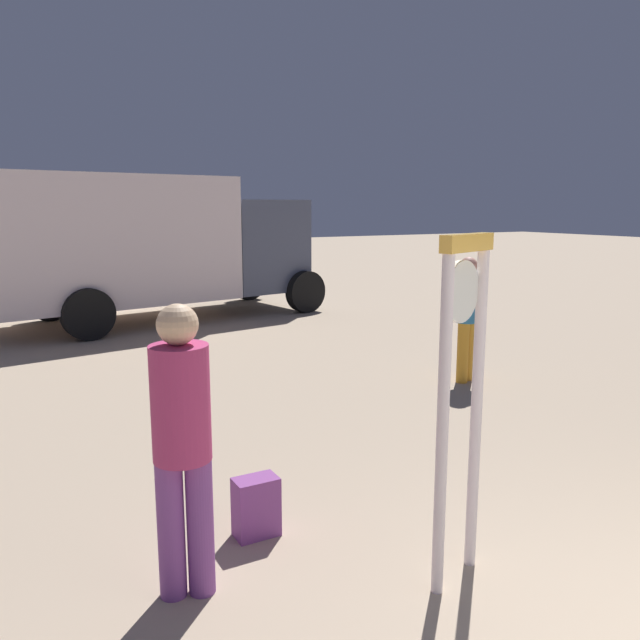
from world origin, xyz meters
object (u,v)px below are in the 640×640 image
object	(u,v)px
person_distant	(467,313)
box_truck_near	(145,242)
person_near_clock	(182,438)
backpack	(256,507)
standing_clock	(461,375)
box_truck_far	(66,227)

from	to	relation	value
person_distant	box_truck_near	xyz separation A→B (m)	(-2.54, 6.55, 0.65)
person_near_clock	backpack	bearing A→B (deg)	34.80
box_truck_near	person_near_clock	bearing A→B (deg)	-102.53
standing_clock	person_distant	xyz separation A→B (m)	(3.11, 3.40, -0.38)
box_truck_far	backpack	bearing A→B (deg)	-93.53
backpack	person_distant	bearing A→B (deg)	30.39
person_near_clock	backpack	size ratio (longest dim) A/B	4.13
person_distant	box_truck_near	bearing A→B (deg)	111.21
backpack	box_truck_near	xyz separation A→B (m)	(1.44, 8.88, 1.36)
standing_clock	backpack	size ratio (longest dim) A/B	5.01
person_distant	backpack	bearing A→B (deg)	-149.61
person_near_clock	person_distant	bearing A→B (deg)	31.02
person_distant	box_truck_far	xyz separation A→B (m)	(-2.92, 14.90, 0.71)
standing_clock	box_truck_near	distance (m)	9.97
backpack	box_truck_far	world-z (taller)	box_truck_far
box_truck_far	box_truck_near	bearing A→B (deg)	-87.40
box_truck_near	person_distant	bearing A→B (deg)	-68.79
standing_clock	person_near_clock	xyz separation A→B (m)	(-1.50, 0.63, -0.32)
person_near_clock	person_distant	world-z (taller)	person_near_clock
standing_clock	person_distant	size ratio (longest dim) A/B	1.30
standing_clock	box_truck_near	world-z (taller)	box_truck_near
person_near_clock	standing_clock	bearing A→B (deg)	-22.77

